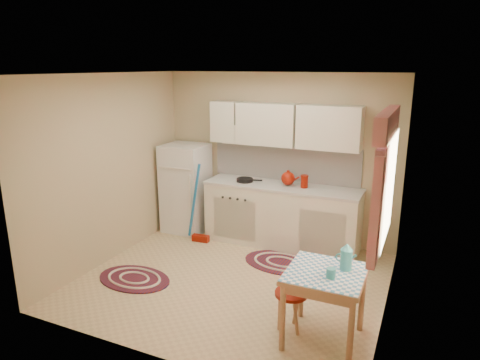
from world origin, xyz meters
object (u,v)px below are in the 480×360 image
object	(u,v)px
base_cabinets	(281,216)
table	(324,306)
stool	(291,311)
fridge	(186,188)

from	to	relation	value
base_cabinets	table	bearing A→B (deg)	-61.07
base_cabinets	stool	xyz separation A→B (m)	(0.78, -1.99, -0.23)
table	stool	bearing A→B (deg)	174.73
stool	base_cabinets	bearing A→B (deg)	111.45
base_cabinets	fridge	bearing A→B (deg)	-178.20
fridge	table	size ratio (longest dim) A/B	1.94
table	stool	size ratio (longest dim) A/B	1.71
fridge	table	world-z (taller)	fridge
fridge	base_cabinets	xyz separation A→B (m)	(1.59, 0.05, -0.26)
fridge	table	bearing A→B (deg)	-36.06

